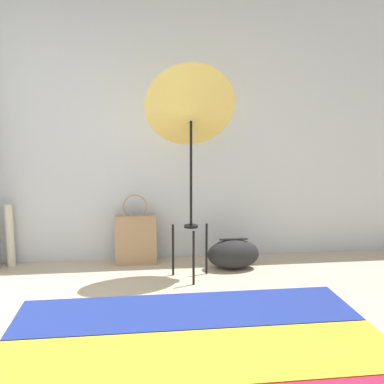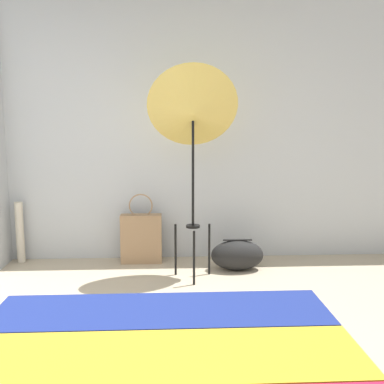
{
  "view_description": "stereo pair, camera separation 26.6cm",
  "coord_description": "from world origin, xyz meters",
  "px_view_note": "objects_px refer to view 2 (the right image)",
  "views": [
    {
      "loc": [
        0.01,
        -2.02,
        1.33
      ],
      "look_at": [
        0.45,
        1.49,
        0.79
      ],
      "focal_mm": 42.0,
      "sensor_mm": 36.0,
      "label": 1
    },
    {
      "loc": [
        0.28,
        -2.04,
        1.33
      ],
      "look_at": [
        0.45,
        1.49,
        0.79
      ],
      "focal_mm": 42.0,
      "sensor_mm": 36.0,
      "label": 2
    }
  ],
  "objects_px": {
    "tote_bag": "(141,238)",
    "photo_umbrella": "(193,112)",
    "duffel_bag": "(237,255)",
    "paper_roll": "(20,232)"
  },
  "relations": [
    {
      "from": "paper_roll",
      "to": "photo_umbrella",
      "type": "bearing_deg",
      "value": -18.08
    },
    {
      "from": "photo_umbrella",
      "to": "tote_bag",
      "type": "relative_size",
      "value": 2.69
    },
    {
      "from": "tote_bag",
      "to": "duffel_bag",
      "type": "bearing_deg",
      "value": -16.7
    },
    {
      "from": "tote_bag",
      "to": "duffel_bag",
      "type": "xyz_separation_m",
      "value": [
        0.89,
        -0.27,
        -0.1
      ]
    },
    {
      "from": "duffel_bag",
      "to": "paper_roll",
      "type": "bearing_deg",
      "value": 170.67
    },
    {
      "from": "photo_umbrella",
      "to": "duffel_bag",
      "type": "xyz_separation_m",
      "value": [
        0.42,
        0.2,
        -1.29
      ]
    },
    {
      "from": "photo_umbrella",
      "to": "tote_bag",
      "type": "bearing_deg",
      "value": 135.57
    },
    {
      "from": "photo_umbrella",
      "to": "duffel_bag",
      "type": "bearing_deg",
      "value": 25.37
    },
    {
      "from": "tote_bag",
      "to": "photo_umbrella",
      "type": "bearing_deg",
      "value": -44.43
    },
    {
      "from": "photo_umbrella",
      "to": "paper_roll",
      "type": "xyz_separation_m",
      "value": [
        -1.64,
        0.54,
        -1.13
      ]
    }
  ]
}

